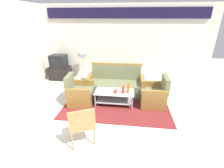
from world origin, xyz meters
name	(u,v)px	position (x,y,z in m)	size (l,w,h in m)	color
ground_plane	(116,122)	(0.00, 0.00, 0.00)	(14.00, 14.00, 0.00)	silver
wall_back	(124,41)	(0.00, 3.05, 1.48)	(6.52, 0.19, 2.80)	silver
rug	(117,103)	(-0.07, 0.91, 0.01)	(2.94, 2.01, 0.01)	maroon
couch	(116,85)	(-0.16, 1.52, 0.32)	(1.82, 0.78, 0.96)	#6B704C
armchair_left	(80,94)	(-1.13, 0.82, 0.29)	(0.75, 0.81, 0.85)	#6B704C
armchair_right	(154,95)	(0.99, 0.98, 0.29)	(0.70, 0.76, 0.85)	#6B704C
coffee_table	(114,95)	(-0.13, 0.87, 0.27)	(1.10, 0.60, 0.40)	silver
bottle_orange	(128,89)	(0.25, 0.81, 0.53)	(0.08, 0.08, 0.31)	#D85919
bottle_red	(123,90)	(0.12, 0.77, 0.51)	(0.07, 0.07, 0.25)	red
cup	(116,91)	(-0.09, 0.75, 0.46)	(0.08, 0.08, 0.10)	red
tv_stand	(60,73)	(-2.52, 2.55, 0.26)	(0.80, 0.50, 0.52)	black
television	(59,61)	(-2.52, 2.55, 0.76)	(0.61, 0.46, 0.48)	black
pedestal_fan	(83,55)	(-1.55, 2.60, 1.01)	(0.36, 0.36, 1.27)	#2D2D33
wicker_chair	(82,123)	(-0.58, -0.73, 0.49)	(0.64, 0.64, 0.84)	#AD844C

